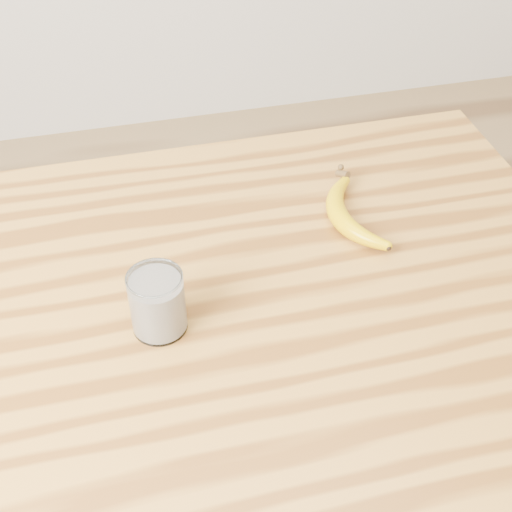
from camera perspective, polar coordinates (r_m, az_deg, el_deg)
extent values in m
cube|color=#9D6B29|center=(1.00, -5.29, -5.00)|extent=(1.20, 0.80, 0.04)
cylinder|color=brown|center=(1.68, 12.10, -3.92)|extent=(0.06, 0.06, 0.86)
cylinder|color=white|center=(0.94, -7.90, -3.71)|extent=(0.07, 0.07, 0.09)
torus|color=white|center=(0.91, -8.16, -1.72)|extent=(0.07, 0.07, 0.00)
cylinder|color=white|center=(0.94, -7.87, -3.93)|extent=(0.07, 0.07, 0.08)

